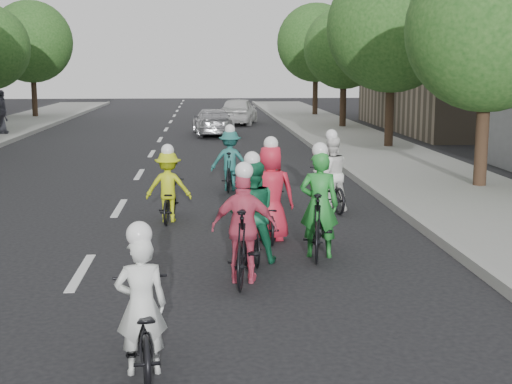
{
  "coord_description": "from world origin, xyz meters",
  "views": [
    {
      "loc": [
        1.91,
        -10.64,
        3.1
      ],
      "look_at": [
        2.76,
        1.2,
        1.0
      ],
      "focal_mm": 50.0,
      "sensor_mm": 36.0,
      "label": 1
    }
  ],
  "objects": [
    {
      "name": "cyclist_6",
      "position": [
        4.62,
        4.45,
        0.63
      ],
      "size": [
        0.89,
        1.81,
        1.78
      ],
      "rotation": [
        0.0,
        0.0,
        3.31
      ],
      "color": "black",
      "rests_on": "ground"
    },
    {
      "name": "tree_r_3",
      "position": [
        8.8,
        33.6,
        4.52
      ],
      "size": [
        4.8,
        4.8,
        6.93
      ],
      "color": "black",
      "rests_on": "ground"
    },
    {
      "name": "tree_r_1",
      "position": [
        8.8,
        15.6,
        4.52
      ],
      "size": [
        4.8,
        4.8,
        6.93
      ],
      "color": "black",
      "rests_on": "ground"
    },
    {
      "name": "cyclist_1",
      "position": [
        2.64,
        0.45,
        0.68
      ],
      "size": [
        0.85,
        1.59,
        1.79
      ],
      "rotation": [
        0.0,
        0.0,
        3.23
      ],
      "color": "black",
      "rests_on": "ground"
    },
    {
      "name": "sidewalk_right",
      "position": [
        8.0,
        10.0,
        0.07
      ],
      "size": [
        4.0,
        80.0,
        0.15
      ],
      "primitive_type": "cube",
      "color": "gray",
      "rests_on": "ground"
    },
    {
      "name": "cyclist_3",
      "position": [
        2.46,
        -0.6,
        0.66
      ],
      "size": [
        1.0,
        1.92,
        1.77
      ],
      "rotation": [
        0.0,
        0.0,
        3.0
      ],
      "color": "black",
      "rests_on": "ground"
    },
    {
      "name": "cyclist_5",
      "position": [
        3.76,
        0.73,
        0.66
      ],
      "size": [
        0.83,
        1.89,
        1.9
      ],
      "rotation": [
        0.0,
        0.0,
        2.96
      ],
      "color": "black",
      "rests_on": "ground"
    },
    {
      "name": "tree_r_2",
      "position": [
        8.8,
        24.6,
        3.96
      ],
      "size": [
        4.0,
        4.0,
        5.97
      ],
      "color": "black",
      "rests_on": "ground"
    },
    {
      "name": "cyclist_7",
      "position": [
        2.54,
        7.17,
        0.65
      ],
      "size": [
        1.04,
        1.71,
        1.67
      ],
      "rotation": [
        0.0,
        0.0,
        3.02
      ],
      "color": "black",
      "rests_on": "ground"
    },
    {
      "name": "cyclist_2",
      "position": [
        1.16,
        3.62,
        0.57
      ],
      "size": [
        0.96,
        1.58,
        1.58
      ],
      "rotation": [
        0.0,
        0.0,
        3.06
      ],
      "color": "black",
      "rests_on": "ground"
    },
    {
      "name": "spectator_2",
      "position": [
        -7.11,
        21.72,
        0.99
      ],
      "size": [
        0.69,
        0.91,
        1.67
      ],
      "primitive_type": "imported",
      "rotation": [
        0.0,
        0.0,
        1.37
      ],
      "color": "#494955",
      "rests_on": "sidewalk_left"
    },
    {
      "name": "cyclist_0",
      "position": [
        1.25,
        -3.63,
        0.52
      ],
      "size": [
        0.79,
        1.74,
        1.59
      ],
      "rotation": [
        0.0,
        0.0,
        3.27
      ],
      "color": "black",
      "rests_on": "ground"
    },
    {
      "name": "follow_car_lead",
      "position": [
        2.29,
        21.79,
        0.61
      ],
      "size": [
        1.99,
        4.28,
        1.21
      ],
      "primitive_type": "imported",
      "rotation": [
        0.0,
        0.0,
        3.21
      ],
      "color": "#A3A4A8",
      "rests_on": "ground"
    },
    {
      "name": "follow_car_trail",
      "position": [
        3.76,
        27.94,
        0.73
      ],
      "size": [
        2.47,
        4.5,
        1.45
      ],
      "primitive_type": "imported",
      "rotation": [
        0.0,
        0.0,
        2.96
      ],
      "color": "silver",
      "rests_on": "ground"
    },
    {
      "name": "tree_l_5",
      "position": [
        -8.2,
        33.0,
        4.52
      ],
      "size": [
        4.8,
        4.8,
        6.93
      ],
      "color": "black",
      "rests_on": "ground"
    },
    {
      "name": "tree_r_0",
      "position": [
        8.8,
        6.6,
        3.96
      ],
      "size": [
        4.0,
        4.0,
        5.97
      ],
      "color": "black",
      "rests_on": "ground"
    },
    {
      "name": "cyclist_4",
      "position": [
        3.08,
        1.91,
        0.67
      ],
      "size": [
        0.87,
        1.58,
        1.88
      ],
      "rotation": [
        0.0,
        0.0,
        3.1
      ],
      "color": "black",
      "rests_on": "ground"
    },
    {
      "name": "spectator_1",
      "position": [
        -7.03,
        21.66,
        1.11
      ],
      "size": [
        0.63,
        1.19,
        1.93
      ],
      "primitive_type": "imported",
      "rotation": [
        0.0,
        0.0,
        1.72
      ],
      "color": "#44444F",
      "rests_on": "sidewalk_left"
    },
    {
      "name": "bldg_se",
      "position": [
        16.0,
        24.0,
        4.0
      ],
      "size": [
        10.0,
        14.0,
        8.0
      ],
      "primitive_type": "cube",
      "color": "gray",
      "rests_on": "ground"
    },
    {
      "name": "ground",
      "position": [
        0.0,
        0.0,
        0.0
      ],
      "size": [
        120.0,
        120.0,
        0.0
      ],
      "primitive_type": "plane",
      "color": "black",
      "rests_on": "ground"
    },
    {
      "name": "curb_right",
      "position": [
        6.05,
        10.0,
        0.09
      ],
      "size": [
        0.18,
        80.0,
        0.18
      ],
      "primitive_type": "cube",
      "color": "#999993",
      "rests_on": "ground"
    }
  ]
}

